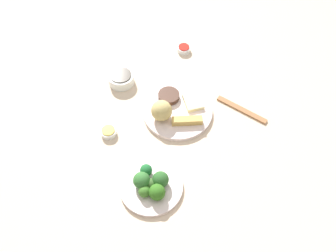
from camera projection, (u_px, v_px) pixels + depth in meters
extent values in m
cube|color=beige|center=(166.00, 113.00, 1.30)|extent=(2.20, 2.20, 0.02)
cylinder|color=white|center=(178.00, 111.00, 1.28)|extent=(0.26, 0.26, 0.02)
sphere|color=tan|center=(162.00, 111.00, 1.22)|extent=(0.08, 0.08, 0.08)
cube|color=tan|center=(187.00, 121.00, 1.23)|extent=(0.11, 0.08, 0.02)
cube|color=beige|center=(193.00, 102.00, 1.29)|extent=(0.09, 0.10, 0.01)
cylinder|color=#4A2E23|center=(169.00, 96.00, 1.30)|extent=(0.08, 0.08, 0.02)
cylinder|color=white|center=(151.00, 186.00, 1.11)|extent=(0.21, 0.21, 0.01)
sphere|color=#326D1E|center=(157.00, 192.00, 1.06)|extent=(0.05, 0.05, 0.05)
sphere|color=#347032|center=(142.00, 180.00, 1.08)|extent=(0.05, 0.05, 0.05)
sphere|color=#2C612A|center=(161.00, 180.00, 1.08)|extent=(0.05, 0.05, 0.05)
sphere|color=#1E6731|center=(146.00, 170.00, 1.11)|extent=(0.04, 0.04, 0.04)
sphere|color=#3C7328|center=(144.00, 191.00, 1.07)|extent=(0.04, 0.04, 0.04)
sphere|color=#365A28|center=(151.00, 184.00, 1.08)|extent=(0.04, 0.04, 0.04)
cylinder|color=white|center=(121.00, 79.00, 1.36)|extent=(0.10, 0.10, 0.04)
cylinder|color=black|center=(121.00, 75.00, 1.34)|extent=(0.08, 0.08, 0.00)
cylinder|color=white|center=(184.00, 49.00, 1.47)|extent=(0.06, 0.06, 0.02)
cylinder|color=red|center=(184.00, 47.00, 1.46)|extent=(0.05, 0.05, 0.00)
cylinder|color=white|center=(109.00, 132.00, 1.22)|extent=(0.06, 0.06, 0.02)
cylinder|color=gold|center=(108.00, 130.00, 1.21)|extent=(0.05, 0.05, 0.00)
cube|color=#A67047|center=(242.00, 110.00, 1.29)|extent=(0.09, 0.20, 0.01)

